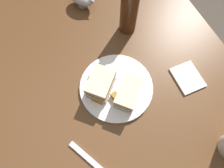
{
  "coord_description": "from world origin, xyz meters",
  "views": [
    {
      "loc": [
        0.23,
        -0.09,
        1.34
      ],
      "look_at": [
        0.01,
        0.01,
        0.74
      ],
      "focal_mm": 30.66,
      "sensor_mm": 36.0,
      "label": 1
    }
  ],
  "objects_px": {
    "sandwich_half_left": "(101,83)",
    "sandwich_half_right": "(129,93)",
    "fork": "(92,162)",
    "plate": "(116,87)",
    "napkin": "(188,77)",
    "cider_bottle": "(129,8)"
  },
  "relations": [
    {
      "from": "sandwich_half_right",
      "to": "napkin",
      "type": "relative_size",
      "value": 1.13
    },
    {
      "from": "plate",
      "to": "sandwich_half_left",
      "type": "bearing_deg",
      "value": -112.25
    },
    {
      "from": "plate",
      "to": "cider_bottle",
      "type": "height_order",
      "value": "cider_bottle"
    },
    {
      "from": "fork",
      "to": "sandwich_half_right",
      "type": "bearing_deg",
      "value": 99.46
    },
    {
      "from": "napkin",
      "to": "fork",
      "type": "relative_size",
      "value": 0.61
    },
    {
      "from": "sandwich_half_left",
      "to": "sandwich_half_right",
      "type": "xyz_separation_m",
      "value": [
        0.07,
        0.07,
        -0.0
      ]
    },
    {
      "from": "sandwich_half_left",
      "to": "sandwich_half_right",
      "type": "distance_m",
      "value": 0.1
    },
    {
      "from": "sandwich_half_left",
      "to": "napkin",
      "type": "bearing_deg",
      "value": 73.33
    },
    {
      "from": "plate",
      "to": "napkin",
      "type": "xyz_separation_m",
      "value": [
        0.07,
        0.25,
        -0.0
      ]
    },
    {
      "from": "cider_bottle",
      "to": "fork",
      "type": "bearing_deg",
      "value": -37.58
    },
    {
      "from": "sandwich_half_right",
      "to": "fork",
      "type": "height_order",
      "value": "sandwich_half_right"
    },
    {
      "from": "napkin",
      "to": "fork",
      "type": "xyz_separation_m",
      "value": [
        0.12,
        -0.42,
        -0.0
      ]
    },
    {
      "from": "napkin",
      "to": "fork",
      "type": "distance_m",
      "value": 0.43
    },
    {
      "from": "plate",
      "to": "fork",
      "type": "xyz_separation_m",
      "value": [
        0.19,
        -0.17,
        -0.0
      ]
    },
    {
      "from": "sandwich_half_left",
      "to": "sandwich_half_right",
      "type": "relative_size",
      "value": 0.99
    },
    {
      "from": "plate",
      "to": "sandwich_half_left",
      "type": "relative_size",
      "value": 2.06
    },
    {
      "from": "plate",
      "to": "fork",
      "type": "height_order",
      "value": "plate"
    },
    {
      "from": "cider_bottle",
      "to": "fork",
      "type": "distance_m",
      "value": 0.53
    },
    {
      "from": "sandwich_half_left",
      "to": "cider_bottle",
      "type": "distance_m",
      "value": 0.28
    },
    {
      "from": "sandwich_half_right",
      "to": "sandwich_half_left",
      "type": "bearing_deg",
      "value": -134.56
    },
    {
      "from": "plate",
      "to": "sandwich_half_right",
      "type": "xyz_separation_m",
      "value": [
        0.05,
        0.02,
        0.04
      ]
    },
    {
      "from": "cider_bottle",
      "to": "plate",
      "type": "bearing_deg",
      "value": -34.23
    }
  ]
}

